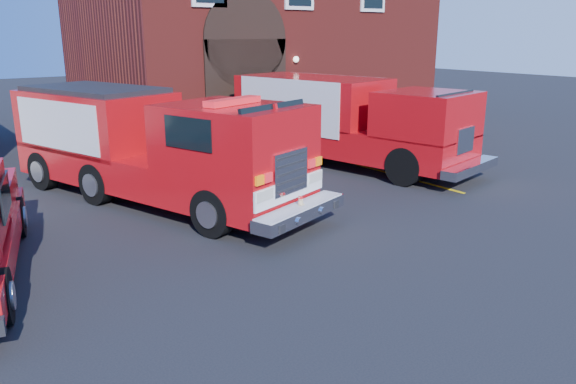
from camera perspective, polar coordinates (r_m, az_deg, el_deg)
ground at (r=12.09m, az=-3.37°, el=-4.67°), size 100.00×100.00×0.00m
parking_stripe_near at (r=16.97m, az=13.44°, el=1.00°), size 0.12×3.00×0.01m
parking_stripe_mid at (r=18.97m, az=6.58°, el=2.90°), size 0.12×3.00×0.01m
parking_stripe_far at (r=21.22m, az=1.08°, el=4.39°), size 0.12×3.00×0.01m
fire_station at (r=27.94m, az=-3.67°, el=15.91°), size 15.20×10.20×8.45m
fire_engine at (r=14.77m, az=-13.68°, el=4.66°), size 5.24×9.59×2.85m
secondary_truck at (r=18.66m, az=5.91°, el=7.44°), size 4.34×8.96×2.79m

